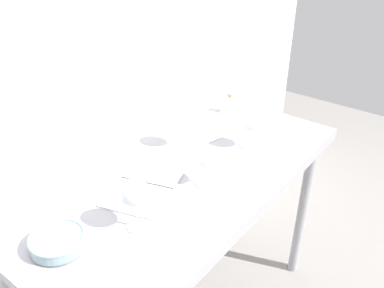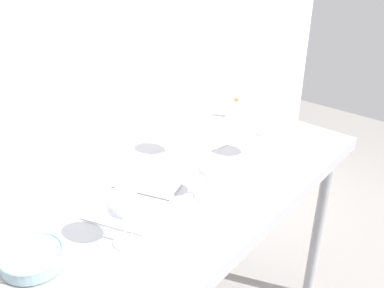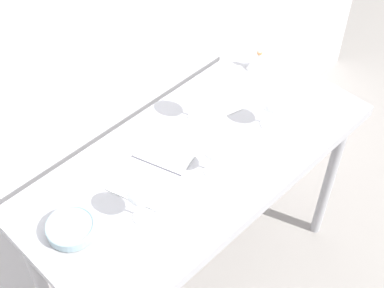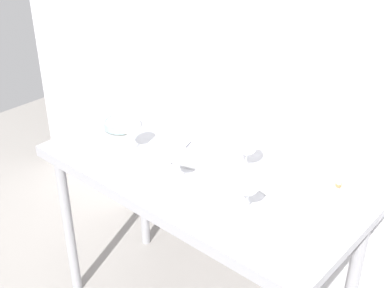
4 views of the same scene
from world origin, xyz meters
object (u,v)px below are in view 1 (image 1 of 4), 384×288
open_notebook (147,184)px  decanter_funnel (229,104)px  tasting_sheet_upper (204,127)px  tasting_bowl (58,241)px  wine_glass_near_left (135,194)px  wine_glass_far_right (179,122)px  wine_glass_near_center (206,158)px  wine_glass_near_right (251,122)px

open_notebook → decanter_funnel: 0.71m
tasting_sheet_upper → tasting_bowl: size_ratio=1.48×
wine_glass_near_left → tasting_sheet_upper: 0.72m
tasting_bowl → wine_glass_far_right: bearing=7.9°
decanter_funnel → wine_glass_far_right: bearing=-177.9°
wine_glass_near_left → tasting_bowl: size_ratio=1.07×
wine_glass_near_center → tasting_bowl: bearing=163.8°
tasting_sheet_upper → decanter_funnel: (0.21, -0.00, 0.04)m
wine_glass_near_right → open_notebook: bearing=161.9°
wine_glass_near_right → tasting_bowl: size_ratio=0.97×
wine_glass_near_left → decanter_funnel: wine_glass_near_left is taller
wine_glass_near_left → wine_glass_near_right: wine_glass_near_left is taller
wine_glass_far_right → open_notebook: 0.32m
open_notebook → wine_glass_near_center: bearing=-68.0°
wine_glass_near_center → decanter_funnel: wine_glass_near_center is taller
wine_glass_far_right → wine_glass_near_right: bearing=-53.2°
wine_glass_far_right → decanter_funnel: 0.41m
wine_glass_near_right → wine_glass_near_center: wine_glass_near_right is taller
wine_glass_far_right → decanter_funnel: size_ratio=1.21×
tasting_sheet_upper → tasting_bowl: bearing=-158.7°
wine_glass_near_center → tasting_bowl: wine_glass_near_center is taller
wine_glass_near_right → open_notebook: 0.50m
wine_glass_far_right → wine_glass_near_center: 0.29m
wine_glass_near_center → tasting_sheet_upper: bearing=37.1°
open_notebook → decanter_funnel: (0.70, 0.10, 0.04)m
wine_glass_far_right → tasting_bowl: (-0.68, -0.09, -0.09)m
wine_glass_near_left → tasting_sheet_upper: bearing=19.2°
wine_glass_near_right → tasting_sheet_upper: (0.02, 0.25, -0.11)m
tasting_sheet_upper → decanter_funnel: 0.22m
tasting_bowl → wine_glass_near_center: bearing=-16.2°
wine_glass_near_right → wine_glass_near_center: (-0.33, -0.01, -0.00)m
tasting_sheet_upper → decanter_funnel: size_ratio=1.86×
wine_glass_near_right → decanter_funnel: 0.35m
open_notebook → decanter_funnel: bearing=-9.7°
wine_glass_far_right → wine_glass_near_right: (0.18, -0.24, 0.00)m
tasting_bowl → decanter_funnel: size_ratio=1.25×
wine_glass_near_right → decanter_funnel: size_ratio=1.22×
tasting_sheet_upper → wine_glass_near_right: bearing=-80.1°
wine_glass_near_right → wine_glass_near_center: 0.33m
wine_glass_near_left → tasting_bowl: bearing=149.7°
wine_glass_far_right → open_notebook: size_ratio=0.41×
wine_glass_near_center → tasting_bowl: 0.56m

